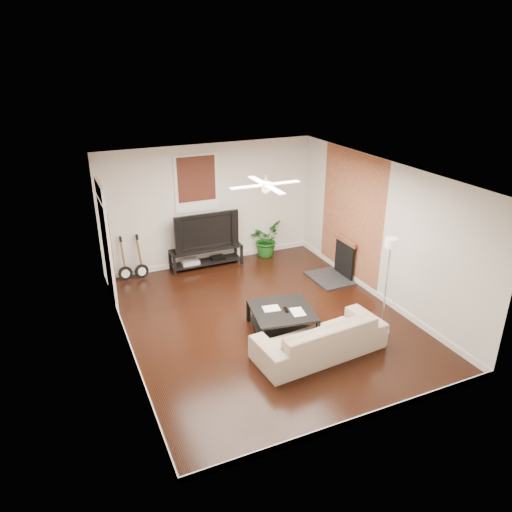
# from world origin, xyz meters

# --- Properties ---
(room) EXTENTS (5.01, 6.01, 2.81)m
(room) POSITION_xyz_m (0.00, 0.00, 1.40)
(room) COLOR black
(room) RESTS_ON ground
(brick_accent) EXTENTS (0.02, 2.20, 2.80)m
(brick_accent) POSITION_xyz_m (2.49, 1.00, 1.40)
(brick_accent) COLOR #A95536
(brick_accent) RESTS_ON floor
(fireplace) EXTENTS (0.80, 1.10, 0.92)m
(fireplace) POSITION_xyz_m (2.20, 1.00, 0.46)
(fireplace) COLOR black
(fireplace) RESTS_ON floor
(window_back) EXTENTS (1.00, 0.06, 1.30)m
(window_back) POSITION_xyz_m (-0.30, 2.97, 1.95)
(window_back) COLOR #3C1910
(window_back) RESTS_ON wall_back
(door_left) EXTENTS (0.08, 1.00, 2.50)m
(door_left) POSITION_xyz_m (-2.46, 1.90, 1.25)
(door_left) COLOR white
(door_left) RESTS_ON wall_left
(tv_stand) EXTENTS (1.68, 0.45, 0.47)m
(tv_stand) POSITION_xyz_m (-0.21, 2.78, 0.24)
(tv_stand) COLOR black
(tv_stand) RESTS_ON floor
(tv) EXTENTS (1.50, 0.20, 0.87)m
(tv) POSITION_xyz_m (-0.21, 2.80, 0.90)
(tv) COLOR black
(tv) RESTS_ON tv_stand
(coffee_table) EXTENTS (1.21, 1.21, 0.44)m
(coffee_table) POSITION_xyz_m (0.11, -0.48, 0.22)
(coffee_table) COLOR black
(coffee_table) RESTS_ON floor
(sofa) EXTENTS (2.29, 1.05, 0.65)m
(sofa) POSITION_xyz_m (0.38, -1.34, 0.32)
(sofa) COLOR #BEAA8F
(sofa) RESTS_ON floor
(floor_lamp) EXTENTS (0.32, 0.32, 1.82)m
(floor_lamp) POSITION_xyz_m (1.73, -1.24, 0.91)
(floor_lamp) COLOR silver
(floor_lamp) RESTS_ON floor
(potted_plant) EXTENTS (1.00, 1.01, 0.85)m
(potted_plant) POSITION_xyz_m (1.33, 2.82, 0.42)
(potted_plant) COLOR #1A5C1A
(potted_plant) RESTS_ON floor
(guitar_left) EXTENTS (0.33, 0.24, 1.00)m
(guitar_left) POSITION_xyz_m (-2.08, 2.75, 0.50)
(guitar_left) COLOR black
(guitar_left) RESTS_ON floor
(guitar_right) EXTENTS (0.34, 0.27, 1.00)m
(guitar_right) POSITION_xyz_m (-1.73, 2.72, 0.50)
(guitar_right) COLOR black
(guitar_right) RESTS_ON floor
(ceiling_fan) EXTENTS (1.24, 1.24, 0.32)m
(ceiling_fan) POSITION_xyz_m (0.00, 0.00, 2.60)
(ceiling_fan) COLOR white
(ceiling_fan) RESTS_ON ceiling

